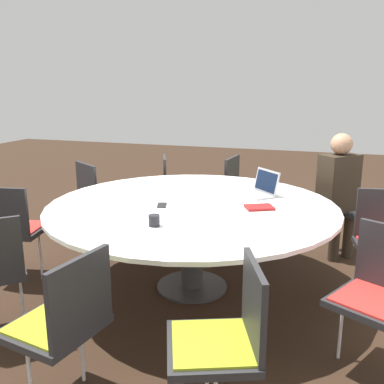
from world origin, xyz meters
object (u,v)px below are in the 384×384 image
at_px(chair_2, 176,186).
at_px(person_0, 339,186).
at_px(cell_phone, 162,205).
at_px(chair_0, 349,201).
at_px(spiral_notebook, 259,207).
at_px(chair_3, 98,194).
at_px(chair_4, 13,224).
at_px(chair_8, 381,288).
at_px(chair_7, 226,333).
at_px(chair_6, 63,317).
at_px(laptop, 261,189).
at_px(coffee_cup, 154,221).
at_px(chair_1, 242,188).

height_order(chair_2, person_0, person_0).
bearing_deg(cell_phone, chair_0, 134.31).
distance_m(chair_2, spiral_notebook, 1.77).
height_order(chair_3, person_0, person_0).
height_order(chair_4, chair_8, same).
distance_m(chair_0, chair_7, 2.75).
height_order(chair_6, laptop, laptop).
relative_size(spiral_notebook, cell_phone, 1.65).
bearing_deg(chair_0, person_0, 19.03).
bearing_deg(chair_2, cell_phone, -6.45).
relative_size(chair_3, chair_6, 1.00).
bearing_deg(chair_8, laptop, -23.43).
xyz_separation_m(laptop, coffee_cup, (1.06, -0.55, -0.02)).
xyz_separation_m(chair_1, chair_7, (2.87, 0.50, 0.00)).
relative_size(spiral_notebook, coffee_cup, 3.27).
xyz_separation_m(chair_3, cell_phone, (0.87, 1.08, 0.21)).
bearing_deg(chair_1, chair_6, 0.93).
bearing_deg(chair_3, chair_8, 4.82).
distance_m(person_0, cell_phone, 1.79).
height_order(chair_0, chair_7, same).
distance_m(chair_4, chair_8, 2.83).
height_order(chair_1, laptop, laptop).
bearing_deg(chair_6, person_0, -17.12).
bearing_deg(chair_0, chair_2, -46.00).
xyz_separation_m(chair_6, spiral_notebook, (-1.53, 0.73, 0.22)).
bearing_deg(chair_8, chair_3, 0.34).
bearing_deg(cell_phone, chair_2, -164.10).
bearing_deg(chair_6, chair_0, -17.07).
bearing_deg(chair_3, laptop, 23.45).
bearing_deg(spiral_notebook, chair_6, -25.58).
xyz_separation_m(coffee_cup, cell_phone, (-0.48, -0.14, -0.03)).
xyz_separation_m(chair_6, coffee_cup, (-0.89, 0.12, 0.25)).
xyz_separation_m(chair_4, laptop, (-0.81, 1.93, 0.26)).
xyz_separation_m(chair_6, person_0, (-2.57, 1.33, 0.19)).
height_order(chair_7, chair_8, same).
relative_size(chair_0, chair_3, 1.00).
height_order(chair_0, chair_4, same).
bearing_deg(coffee_cup, cell_phone, -164.12).
xyz_separation_m(chair_1, chair_4, (1.85, -1.57, 0.00)).
distance_m(chair_0, chair_6, 3.14).
bearing_deg(chair_3, person_0, 40.49).
bearing_deg(chair_8, spiral_notebook, -11.87).
distance_m(chair_4, coffee_cup, 1.43).
bearing_deg(chair_0, chair_1, -53.94).
bearing_deg(chair_2, chair_7, 2.12).
height_order(chair_1, chair_2, same).
relative_size(chair_1, chair_7, 1.00).
relative_size(chair_3, chair_8, 1.00).
xyz_separation_m(chair_1, person_0, (0.42, 1.01, 0.19)).
bearing_deg(person_0, laptop, -0.97).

